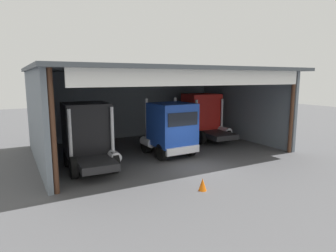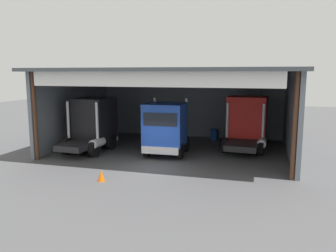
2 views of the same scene
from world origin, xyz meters
name	(u,v)px [view 1 (image 1 of 2)]	position (x,y,z in m)	size (l,w,h in m)	color
ground_plane	(200,169)	(0.00, 0.00, 0.00)	(80.00, 80.00, 0.00)	#4C4C4F
workshop_shed	(151,93)	(0.00, 6.00, 3.86)	(15.76, 11.23, 5.51)	slate
truck_black_right_bay	(88,134)	(-5.18, 3.17, 1.89)	(2.58, 4.71, 3.56)	black
truck_blue_center_bay	(170,128)	(-0.05, 3.23, 1.79)	(2.64, 4.42, 3.60)	#1E47B7
truck_red_center_right_bay	(203,116)	(4.81, 6.46, 1.87)	(2.82, 5.02, 3.63)	red
oil_drum	(160,131)	(2.27, 9.04, 0.44)	(0.58, 0.58, 0.87)	#194CB2
tool_cart	(107,136)	(-2.36, 9.04, 0.50)	(0.90, 0.60, 1.00)	red
traffic_cone	(203,184)	(-1.66, -2.59, 0.28)	(0.36, 0.36, 0.56)	orange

